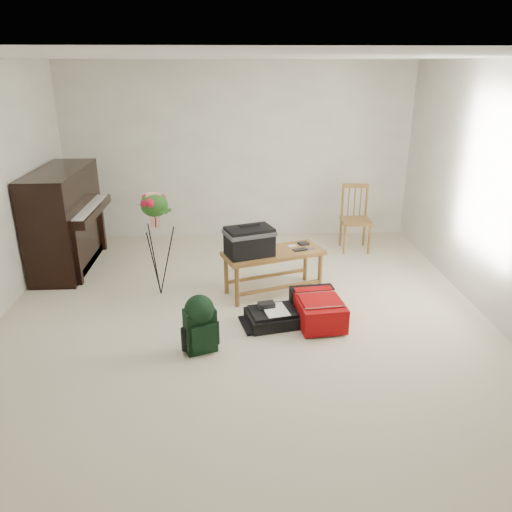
{
  "coord_description": "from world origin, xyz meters",
  "views": [
    {
      "loc": [
        -0.09,
        -4.49,
        2.44
      ],
      "look_at": [
        0.14,
        0.35,
        0.57
      ],
      "focal_mm": 35.0,
      "sensor_mm": 36.0,
      "label": 1
    }
  ],
  "objects": [
    {
      "name": "red_suitcase",
      "position": [
        0.74,
        -0.02,
        0.15
      ],
      "size": [
        0.5,
        0.69,
        0.28
      ],
      "rotation": [
        0.0,
        0.0,
        0.12
      ],
      "color": "#A80A07",
      "rests_on": "floor"
    },
    {
      "name": "ceiling",
      "position": [
        0.0,
        0.0,
        2.5
      ],
      "size": [
        5.0,
        5.5,
        0.01
      ],
      "primitive_type": "cube",
      "color": "white",
      "rests_on": "wall_back"
    },
    {
      "name": "bench",
      "position": [
        0.15,
        0.66,
        0.6
      ],
      "size": [
        1.2,
        0.79,
        0.86
      ],
      "rotation": [
        0.0,
        0.0,
        0.34
      ],
      "color": "olive",
      "rests_on": "floor"
    },
    {
      "name": "wall_back",
      "position": [
        0.0,
        2.75,
        1.25
      ],
      "size": [
        5.0,
        0.04,
        2.5
      ],
      "primitive_type": "cube",
      "color": "silver",
      "rests_on": "floor"
    },
    {
      "name": "black_duffel",
      "position": [
        0.29,
        -0.07,
        0.08
      ],
      "size": [
        0.58,
        0.5,
        0.21
      ],
      "rotation": [
        0.0,
        0.0,
        0.21
      ],
      "color": "black",
      "rests_on": "floor"
    },
    {
      "name": "piano",
      "position": [
        -2.19,
        1.6,
        0.6
      ],
      "size": [
        0.71,
        1.5,
        1.25
      ],
      "color": "black",
      "rests_on": "floor"
    },
    {
      "name": "flower_stand",
      "position": [
        -0.93,
        0.69,
        0.59
      ],
      "size": [
        0.42,
        0.42,
        1.21
      ],
      "rotation": [
        0.0,
        0.0,
        0.11
      ],
      "color": "black",
      "rests_on": "floor"
    },
    {
      "name": "green_backpack",
      "position": [
        -0.4,
        -0.54,
        0.3
      ],
      "size": [
        0.32,
        0.3,
        0.55
      ],
      "rotation": [
        0.0,
        0.0,
        0.35
      ],
      "color": "black",
      "rests_on": "floor"
    },
    {
      "name": "wall_right",
      "position": [
        2.5,
        0.0,
        1.25
      ],
      "size": [
        0.04,
        5.5,
        2.5
      ],
      "primitive_type": "cube",
      "color": "silver",
      "rests_on": "floor"
    },
    {
      "name": "dining_chair",
      "position": [
        1.6,
        2.05,
        0.44
      ],
      "size": [
        0.41,
        0.41,
        0.9
      ],
      "rotation": [
        0.0,
        0.0,
        -0.04
      ],
      "color": "olive",
      "rests_on": "floor"
    },
    {
      "name": "floor",
      "position": [
        0.0,
        0.0,
        0.0
      ],
      "size": [
        5.0,
        5.5,
        0.01
      ],
      "primitive_type": "cube",
      "color": "beige",
      "rests_on": "ground"
    }
  ]
}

